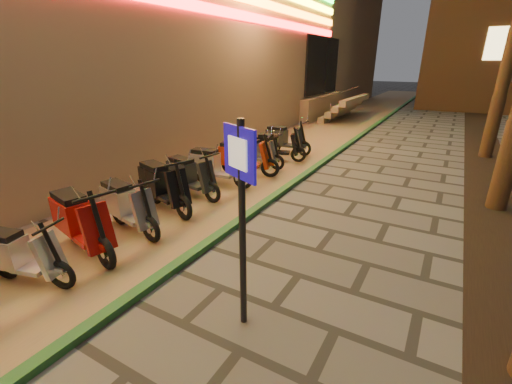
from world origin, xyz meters
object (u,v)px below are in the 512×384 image
Objects in this scene: scooter_12 at (275,146)px; scooter_13 at (283,139)px; scooter_5 at (79,221)px; scooter_11 at (256,152)px; scooter_8 at (189,175)px; pedestrian_sign at (241,201)px; scooter_10 at (242,157)px; scooter_9 at (214,165)px; scooter_7 at (161,185)px; scooter_6 at (126,205)px; scooter_4 at (18,255)px.

scooter_12 is 1.05m from scooter_13.
scooter_11 is (0.08, 5.79, -0.08)m from scooter_5.
scooter_12 is (0.40, 3.77, -0.01)m from scooter_8.
pedestrian_sign is 1.47× the size of scooter_10.
scooter_13 is (0.11, 3.90, -0.01)m from scooter_9.
scooter_11 is at bearing 103.91° from scooter_7.
scooter_6 is 1.00× the size of scooter_8.
scooter_5 is (-3.28, 0.12, -1.07)m from pedestrian_sign.
scooter_11 is at bearing 142.52° from pedestrian_sign.
scooter_10 is at bearing 72.70° from scooter_9.
scooter_8 is (-0.12, 2.92, -0.05)m from scooter_5.
scooter_6 is 0.99× the size of scooter_13.
scooter_10 is (0.27, 1.96, 0.02)m from scooter_8.
scooter_10 is (0.26, 2.86, -0.02)m from scooter_7.
scooter_12 is at bearing 76.70° from scooter_11.
scooter_6 is 2.89m from scooter_9.
scooter_7 is (-0.16, 3.03, 0.10)m from scooter_4.
scooter_10 reaches higher than scooter_6.
scooter_6 is at bearing -107.10° from scooter_10.
scooter_8 is at bearing -113.38° from scooter_10.
scooter_5 reaches higher than scooter_7.
pedestrian_sign is 1.52× the size of scooter_8.
scooter_7 reaches higher than scooter_6.
scooter_5 is 1.02× the size of scooter_7.
pedestrian_sign reaches higher than scooter_11.
scooter_11 is (0.20, 2.87, -0.04)m from scooter_8.
scooter_12 is at bearing 101.96° from scooter_7.
scooter_13 is at bearing 74.37° from scooter_4.
pedestrian_sign is at bearing -82.68° from scooter_12.
scooter_5 is at bearing -97.30° from scooter_9.
pedestrian_sign is at bearing -62.02° from scooter_11.
scooter_6 is (0.04, 0.92, -0.05)m from scooter_5.
scooter_12 is at bearing 70.05° from scooter_10.
scooter_4 is 1.02m from scooter_5.
scooter_5 is 1.04× the size of scooter_9.
scooter_9 reaches higher than scooter_4.
scooter_11 is at bearing 78.58° from scooter_10.
scooter_4 is at bearing -70.14° from scooter_7.
scooter_8 is (-3.40, 3.03, -1.12)m from pedestrian_sign.
scooter_5 is 2.92m from scooter_8.
scooter_12 is at bearing 92.89° from scooter_8.
scooter_4 is 0.85× the size of scooter_10.
pedestrian_sign reaches higher than scooter_7.
scooter_10 is 0.92m from scooter_11.
scooter_8 reaches higher than scooter_4.
pedestrian_sign reaches higher than scooter_4.
pedestrian_sign is 7.52m from scooter_12.
scooter_5 reaches higher than scooter_4.
scooter_5 reaches higher than scooter_8.
pedestrian_sign is 1.72× the size of scooter_4.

